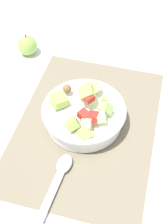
{
  "coord_description": "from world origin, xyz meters",
  "views": [
    {
      "loc": [
        -0.5,
        -0.13,
        0.68
      ],
      "look_at": [
        0.01,
        0.01,
        0.04
      ],
      "focal_mm": 50.36,
      "sensor_mm": 36.0,
      "label": 1
    }
  ],
  "objects": [
    {
      "name": "whole_apple",
      "position": [
        0.25,
        0.27,
        0.03
      ],
      "size": [
        0.07,
        0.07,
        0.08
      ],
      "color": "#8CB74C",
      "rests_on": "ground_plane"
    },
    {
      "name": "salad_bowl",
      "position": [
        0.01,
        0.01,
        0.04
      ],
      "size": [
        0.22,
        0.22,
        0.11
      ],
      "color": "white",
      "rests_on": "placemat"
    },
    {
      "name": "ground_plane",
      "position": [
        0.0,
        0.0,
        0.0
      ],
      "size": [
        2.4,
        2.4,
        0.0
      ],
      "primitive_type": "plane",
      "color": "silver"
    },
    {
      "name": "placemat",
      "position": [
        0.0,
        0.0,
        0.0
      ],
      "size": [
        0.51,
        0.37,
        0.01
      ],
      "primitive_type": "cube",
      "color": "#756B56",
      "rests_on": "ground_plane"
    },
    {
      "name": "serving_spoon",
      "position": [
        -0.18,
        0.03,
        0.01
      ],
      "size": [
        0.22,
        0.04,
        0.01
      ],
      "color": "#B7B7BC",
      "rests_on": "placemat"
    }
  ]
}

